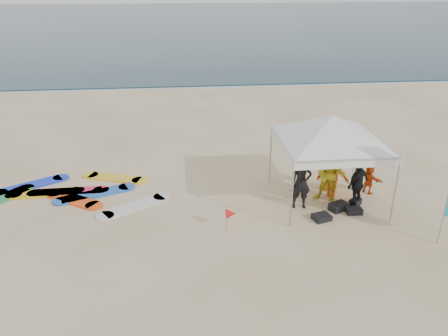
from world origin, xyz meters
TOP-DOWN VIEW (x-y plane):
  - ground at (0.00, 0.00)m, footprint 120.00×120.00m
  - ocean at (0.00, 60.00)m, footprint 160.00×84.00m
  - shoreline_foam at (0.00, 18.20)m, footprint 160.00×1.20m
  - person_black_a at (2.29, 2.10)m, footprint 0.64×0.45m
  - person_yellow at (3.26, 2.33)m, footprint 1.15×1.08m
  - person_orange_a at (3.50, 2.72)m, footprint 1.15×0.92m
  - person_black_b at (4.02, 1.98)m, footprint 0.97×0.81m
  - person_orange_b at (3.57, 3.20)m, footprint 0.80×0.57m
  - person_seated at (4.77, 2.82)m, footprint 0.70×0.92m
  - canopy_tent at (3.22, 2.51)m, footprint 4.22×4.22m
  - marker_pennant at (0.03, 1.05)m, footprint 0.28×0.28m
  - gear_pile at (3.43, 1.65)m, footprint 1.85×1.26m
  - surfboard_spread at (-4.93, 3.71)m, footprint 6.02×3.45m

SIDE VIEW (x-z plane):
  - ground at x=0.00m, z-range 0.00..0.00m
  - shoreline_foam at x=0.00m, z-range 0.00..0.01m
  - surfboard_spread at x=-4.93m, z-range 0.00..0.07m
  - ocean at x=0.00m, z-range 0.00..0.08m
  - gear_pile at x=3.43m, z-range -0.01..0.21m
  - person_seated at x=4.77m, z-range 0.00..0.97m
  - marker_pennant at x=0.03m, z-range 0.18..0.81m
  - person_orange_b at x=3.57m, z-range 0.00..1.54m
  - person_black_b at x=4.02m, z-range 0.00..1.55m
  - person_orange_a at x=3.50m, z-range 0.00..1.55m
  - person_black_a at x=2.29m, z-range 0.00..1.69m
  - person_yellow at x=3.26m, z-range 0.00..1.88m
  - canopy_tent at x=3.22m, z-range 1.18..4.36m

